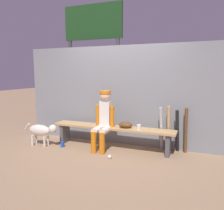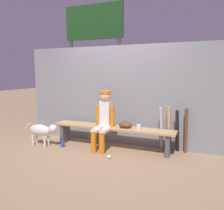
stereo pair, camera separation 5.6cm
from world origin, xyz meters
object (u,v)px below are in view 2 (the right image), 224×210
Objects in this scene: dugout_bench at (112,131)px; baseball at (109,157)px; bat_wood_dark at (186,131)px; bat_aluminum_silver at (161,129)px; cup_on_ground at (63,144)px; cup_on_bench at (139,127)px; scoreboard at (96,38)px; player_seated at (103,118)px; dog at (42,130)px; bat_aluminum_black at (177,131)px; baseball_glove at (125,125)px; bat_wood_tan at (169,129)px.

dugout_bench reaches higher than baseball.
bat_aluminum_silver is at bearing -175.28° from bat_wood_dark.
cup_on_bench is (1.61, 0.23, 0.47)m from cup_on_ground.
cup_on_ground is (-1.19, 0.26, 0.02)m from baseball.
scoreboard is at bearing 121.42° from baseball.
player_seated is 1.43× the size of dog.
bat_aluminum_black is 0.16m from bat_wood_dark.
bat_aluminum_silver reaches higher than dugout_bench.
dugout_bench is 23.64× the size of cup_on_bench.
dugout_bench is at bearing -54.07° from scoreboard.
bat_aluminum_silver is 12.16× the size of baseball.
bat_aluminum_silver reaches higher than bat_aluminum_black.
bat_wood_dark reaches higher than cup_on_ground.
bat_wood_dark is (1.59, 0.38, -0.21)m from player_seated.
player_seated reaches higher than baseball_glove.
cup_on_bench reaches higher than dugout_bench.
scoreboard is at bearing 148.17° from bat_aluminum_silver.
baseball is at bearing -146.65° from bat_wood_dark.
baseball is (0.32, -0.45, -0.62)m from player_seated.
dog is (-0.36, -1.92, -2.19)m from scoreboard.
player_seated is at bearing -163.06° from bat_aluminum_silver.
bat_aluminum_silver is at bearing 44.83° from baseball.
scoreboard is (-0.09, 1.83, 2.47)m from cup_on_ground.
bat_wood_tan is (1.11, 0.26, 0.09)m from dugout_bench.
cup_on_ground is at bearing -163.15° from dugout_bench.
bat_wood_tan reaches higher than baseball_glove.
player_seated is at bearing 12.84° from cup_on_ground.
bat_wood_tan is 1.32m from baseball.
player_seated is 10.96× the size of cup_on_bench.
bat_aluminum_black is 2.40m from cup_on_ground.
player_seated is 1.50m from bat_aluminum_black.
bat_aluminum_black is 7.85× the size of cup_on_bench.
dog is (-1.32, -0.29, -0.32)m from player_seated.
cup_on_bench is at bearing -154.34° from bat_aluminum_black.
baseball_glove is 0.31× the size of bat_aluminum_silver.
cup_on_bench reaches higher than baseball.
bat_wood_tan reaches higher than dog.
baseball is at bearing -54.77° from player_seated.
baseball is at bearing -135.17° from bat_aluminum_silver.
cup_on_ground is (-2.13, -0.57, -0.41)m from bat_wood_tan.
scoreboard reaches higher than player_seated.
dog is (-1.76, -0.40, -0.19)m from baseball_glove.
bat_aluminum_silver reaches higher than cup_on_bench.
bat_wood_dark is (0.16, 0.01, 0.02)m from bat_aluminum_black.
dog is at bearing -167.70° from player_seated.
scoreboard is at bearing 120.29° from player_seated.
scoreboard is at bearing 153.84° from bat_wood_dark.
baseball_glove reaches higher than cup_on_bench.
player_seated is 1.39m from dog.
bat_aluminum_silver is 1.04× the size of bat_aluminum_black.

